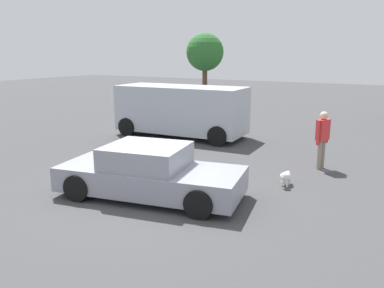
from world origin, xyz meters
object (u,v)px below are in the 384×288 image
sedan_foreground (150,173)px  van_white (181,109)px  dog (285,177)px  pedestrian (323,135)px

sedan_foreground → van_white: (-3.01, 6.39, 0.54)m
sedan_foreground → dog: 3.56m
dog → van_white: bearing=-127.8°
sedan_foreground → dog: sedan_foreground is taller
dog → van_white: 6.97m
sedan_foreground → pedestrian: pedestrian is taller
van_white → pedestrian: (6.09, -1.94, -0.09)m
sedan_foreground → van_white: bearing=104.8°
pedestrian → sedan_foreground: bearing=-104.4°
sedan_foreground → dog: size_ratio=7.38×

